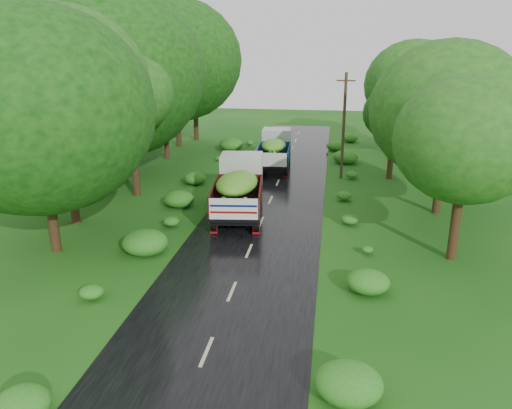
# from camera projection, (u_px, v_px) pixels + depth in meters

# --- Properties ---
(ground) EXTENTS (120.00, 120.00, 0.00)m
(ground) POSITION_uv_depth(u_px,v_px,m) (207.00, 352.00, 15.50)
(ground) COLOR #11470F
(ground) RESTS_ON ground
(road) EXTENTS (6.50, 80.00, 0.02)m
(road) POSITION_uv_depth(u_px,v_px,m) (237.00, 280.00, 20.19)
(road) COLOR black
(road) RESTS_ON ground
(road_lines) EXTENTS (0.12, 69.60, 0.00)m
(road_lines) POSITION_uv_depth(u_px,v_px,m) (241.00, 269.00, 21.13)
(road_lines) COLOR #BFB78C
(road_lines) RESTS_ON road
(truck_near) EXTENTS (3.25, 7.26, 2.95)m
(truck_near) POSITION_uv_depth(u_px,v_px,m) (239.00, 185.00, 27.53)
(truck_near) COLOR black
(truck_near) RESTS_ON ground
(truck_far) EXTENTS (2.55, 6.53, 2.70)m
(truck_far) POSITION_uv_depth(u_px,v_px,m) (275.00, 148.00, 37.92)
(truck_far) COLOR black
(truck_far) RESTS_ON ground
(utility_pole) EXTENTS (1.28, 0.21, 7.31)m
(utility_pole) POSITION_uv_depth(u_px,v_px,m) (344.00, 125.00, 34.36)
(utility_pole) COLOR #382616
(utility_pole) RESTS_ON ground
(trees_left) EXTENTS (7.75, 32.23, 9.92)m
(trees_left) POSITION_uv_depth(u_px,v_px,m) (132.00, 76.00, 34.14)
(trees_left) COLOR black
(trees_left) RESTS_ON ground
(trees_right) EXTENTS (5.56, 29.87, 7.77)m
(trees_right) POSITION_uv_depth(u_px,v_px,m) (423.00, 100.00, 32.84)
(trees_right) COLOR black
(trees_right) RESTS_ON ground
(shrubs) EXTENTS (11.90, 44.00, 0.70)m
(shrubs) POSITION_uv_depth(u_px,v_px,m) (266.00, 204.00, 28.55)
(shrubs) COLOR #2B6818
(shrubs) RESTS_ON ground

